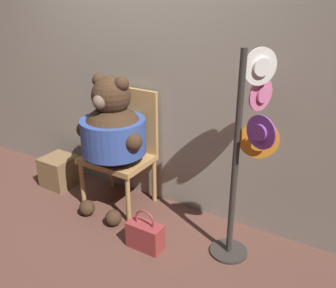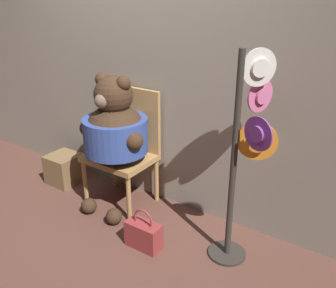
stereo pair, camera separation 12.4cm
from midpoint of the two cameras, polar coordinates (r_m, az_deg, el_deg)
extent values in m
plane|color=brown|center=(3.29, -10.33, -11.74)|extent=(14.00, 14.00, 0.00)
cube|color=gray|center=(3.24, -4.54, 13.43)|extent=(8.00, 0.10, 2.63)
cylinder|color=#B2844C|center=(3.47, -13.91, -5.99)|extent=(0.04, 0.04, 0.42)
cylinder|color=#B2844C|center=(3.17, -7.23, -8.48)|extent=(0.04, 0.04, 0.42)
cylinder|color=#B2844C|center=(3.72, -9.67, -3.54)|extent=(0.04, 0.04, 0.42)
cylinder|color=#B2844C|center=(3.44, -3.15, -5.58)|extent=(0.04, 0.04, 0.42)
cube|color=#B2844C|center=(3.34, -8.79, -2.29)|extent=(0.57, 0.46, 0.05)
cube|color=#B2844C|center=(3.37, -6.84, 3.80)|extent=(0.57, 0.04, 0.57)
sphere|color=#3D2819|center=(3.17, -9.40, 1.23)|extent=(0.53, 0.53, 0.53)
cylinder|color=#334C99|center=(3.17, -9.40, 1.23)|extent=(0.54, 0.54, 0.29)
sphere|color=#3D2819|center=(3.06, -9.82, 7.26)|extent=(0.32, 0.32, 0.32)
sphere|color=#3D2819|center=(3.10, -11.55, 9.50)|extent=(0.12, 0.12, 0.12)
sphere|color=#3D2819|center=(2.96, -8.31, 9.06)|extent=(0.12, 0.12, 0.12)
sphere|color=brown|center=(2.97, -11.51, 6.31)|extent=(0.12, 0.12, 0.12)
sphere|color=#3D2819|center=(3.28, -13.56, 2.14)|extent=(0.15, 0.15, 0.15)
sphere|color=#3D2819|center=(2.96, -6.52, 0.36)|extent=(0.15, 0.15, 0.15)
sphere|color=#3D2819|center=(3.39, -13.27, -9.46)|extent=(0.14, 0.14, 0.14)
sphere|color=#3D2819|center=(3.22, -9.44, -11.06)|extent=(0.14, 0.14, 0.14)
cylinder|color=#332D28|center=(2.96, 7.97, -15.88)|extent=(0.28, 0.28, 0.02)
cylinder|color=#332D28|center=(2.56, 8.88, -2.72)|extent=(0.04, 0.04, 1.52)
cylinder|color=orange|center=(2.49, 12.30, 0.61)|extent=(0.25, 0.10, 0.26)
cylinder|color=orange|center=(2.49, 12.30, 0.61)|extent=(0.14, 0.11, 0.13)
cylinder|color=#D16693|center=(2.54, 12.59, 7.40)|extent=(0.09, 0.22, 0.23)
cylinder|color=#D16693|center=(2.54, 12.59, 7.40)|extent=(0.09, 0.12, 0.11)
cylinder|color=silver|center=(2.42, 12.41, 11.45)|extent=(0.16, 0.20, 0.24)
cylinder|color=silver|center=(2.42, 12.41, 11.45)|extent=(0.12, 0.13, 0.12)
cylinder|color=#7A388E|center=(2.34, 12.50, 1.75)|extent=(0.21, 0.09, 0.22)
cylinder|color=#7A388E|center=(2.34, 12.50, 1.75)|extent=(0.12, 0.08, 0.11)
cube|color=maroon|center=(2.93, -4.75, -13.78)|extent=(0.28, 0.13, 0.21)
torus|color=maroon|center=(2.85, -4.85, -11.48)|extent=(0.17, 0.02, 0.17)
cube|color=brown|center=(3.91, -17.11, -3.95)|extent=(0.30, 0.30, 0.30)
camera|label=1|loc=(0.06, -91.26, -0.54)|focal=40.00mm
camera|label=2|loc=(0.06, 88.74, 0.54)|focal=40.00mm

